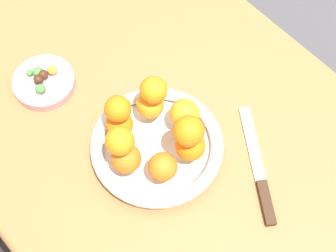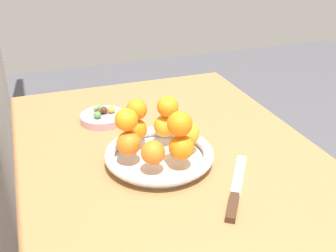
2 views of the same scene
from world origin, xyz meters
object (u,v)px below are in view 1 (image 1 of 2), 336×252
object	(u,v)px
orange_0	(120,124)
orange_6	(121,143)
candy_dish	(44,83)
orange_4	(185,114)
orange_1	(126,158)
orange_5	(150,105)
dining_table	(169,153)
orange_3	(190,146)
orange_9	(118,109)
fruit_bowl	(157,146)
orange_7	(189,131)
orange_2	(163,167)
knife	(259,174)
candy_ball_4	(52,70)
candy_ball_1	(30,73)
candy_ball_5	(40,89)
candy_ball_2	(43,75)
orange_8	(153,91)
candy_ball_3	(38,72)
candy_ball_0	(38,79)

from	to	relation	value
orange_0	orange_6	xyz separation A→B (m)	(-0.06, 0.04, 0.06)
candy_dish	orange_4	world-z (taller)	orange_4
orange_1	orange_5	world-z (taller)	orange_1
dining_table	candy_dish	distance (m)	0.31
orange_3	orange_0	bearing A→B (deg)	29.65
orange_1	orange_9	distance (m)	0.09
fruit_bowl	orange_7	distance (m)	0.12
dining_table	orange_2	world-z (taller)	orange_2
candy_dish	orange_1	bearing A→B (deg)	-178.66
orange_2	knife	distance (m)	0.20
dining_table	orange_4	xyz separation A→B (m)	(-0.01, -0.03, 0.16)
candy_ball_4	orange_2	bearing A→B (deg)	-176.45
candy_ball_1	candy_ball_5	world-z (taller)	candy_ball_5
candy_ball_2	orange_2	bearing A→B (deg)	-172.94
orange_0	knife	bearing A→B (deg)	-147.10
candy_dish	orange_1	distance (m)	0.29
candy_ball_1	orange_7	bearing A→B (deg)	-161.10
orange_8	knife	size ratio (longest dim) A/B	0.24
dining_table	orange_2	distance (m)	0.19
orange_9	candy_ball_4	bearing A→B (deg)	5.46
orange_3	knife	xyz separation A→B (m)	(-0.11, -0.08, -0.06)
orange_5	orange_6	size ratio (longest dim) A/B	1.04
candy_dish	candy_ball_3	size ratio (longest dim) A/B	6.11
orange_7	candy_ball_0	bearing A→B (deg)	19.80
orange_3	candy_ball_2	bearing A→B (deg)	17.72
orange_1	candy_ball_0	bearing A→B (deg)	3.29
dining_table	orange_3	world-z (taller)	orange_3
orange_2	orange_8	world-z (taller)	orange_8
candy_dish	orange_6	world-z (taller)	orange_6
fruit_bowl	orange_3	world-z (taller)	orange_3
orange_7	candy_ball_1	bearing A→B (deg)	18.90
candy_ball_1	candy_ball_2	bearing A→B (deg)	-143.65
orange_3	candy_ball_0	world-z (taller)	orange_3
candy_ball_4	orange_0	bearing A→B (deg)	-175.52
orange_8	candy_ball_2	xyz separation A→B (m)	(0.23, 0.12, -0.09)
orange_3	orange_4	xyz separation A→B (m)	(0.06, -0.04, 0.00)
candy_ball_3	candy_ball_5	xyz separation A→B (m)	(-0.04, 0.02, -0.00)
orange_0	candy_ball_5	distance (m)	0.21
orange_5	candy_ball_5	xyz separation A→B (m)	(0.20, 0.14, -0.04)
fruit_bowl	orange_4	xyz separation A→B (m)	(-0.00, -0.07, 0.05)
fruit_bowl	orange_0	bearing A→B (deg)	29.65
fruit_bowl	orange_2	distance (m)	0.08
dining_table	candy_ball_5	size ratio (longest dim) A/B	52.34
candy_ball_5	fruit_bowl	bearing A→B (deg)	-158.76
fruit_bowl	orange_9	xyz separation A→B (m)	(0.07, 0.03, 0.10)
candy_ball_0	candy_ball_3	world-z (taller)	candy_ball_3
orange_2	orange_3	world-z (taller)	orange_3
orange_8	candy_ball_4	distance (m)	0.26
candy_ball_0	orange_8	bearing A→B (deg)	-150.08
knife	orange_5	bearing A→B (deg)	19.39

